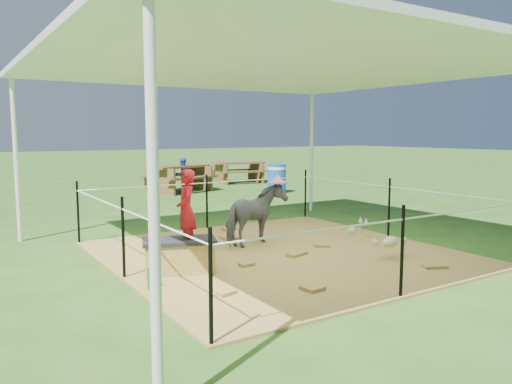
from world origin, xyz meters
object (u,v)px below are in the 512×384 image
foal (390,240)px  distant_person (182,175)px  trash_barrel (277,179)px  woman (186,202)px  straw_bale (180,257)px  pony (256,215)px  picnic_table_far (238,172)px  green_bottle (150,279)px  picnic_table_near (179,179)px

foal → distant_person: bearing=61.6°
trash_barrel → distant_person: bearing=142.9°
woman → foal: woman is taller
straw_bale → distant_person: distant_person is taller
straw_bale → pony: (1.61, 0.78, 0.28)m
picnic_table_far → distant_person: bearing=-145.3°
straw_bale → distant_person: size_ratio=0.81×
pony → distant_person: distant_person is taller
foal → woman: bearing=138.0°
foal → distant_person: 8.92m
foal → trash_barrel: bearing=43.9°
pony → distant_person: size_ratio=1.07×
foal → straw_bale: bearing=138.6°
green_bottle → trash_barrel: trash_barrel is taller
woman → picnic_table_far: (6.33, 9.47, -0.53)m
pony → foal: size_ratio=1.18×
trash_barrel → picnic_table_far: size_ratio=0.48×
pony → distant_person: (2.00, 7.18, 0.02)m
picnic_table_near → foal: bearing=-113.2°
green_bottle → foal: (3.27, -0.47, 0.14)m
green_bottle → distant_person: bearing=63.7°
green_bottle → pony: bearing=29.6°
straw_bale → green_bottle: (-0.55, -0.45, -0.07)m
pony → trash_barrel: bearing=-57.6°
straw_bale → trash_barrel: bearing=47.1°
straw_bale → distant_person: 8.74m
foal → picnic_table_far: bearing=47.7°
picnic_table_near → picnic_table_far: (2.87, 1.39, -0.03)m
woman → picnic_table_far: bearing=165.7°
green_bottle → foal: foal is taller
straw_bale → distant_person: bearing=65.6°
foal → picnic_table_far: 11.03m
woman → pony: size_ratio=0.91×
green_bottle → trash_barrel: size_ratio=0.28×
trash_barrel → picnic_table_near: bearing=141.7°
picnic_table_far → distant_person: (-2.82, -1.51, 0.15)m
picnic_table_far → distant_person: distant_person is taller
pony → picnic_table_near: bearing=-35.0°
foal → picnic_table_far: size_ratio=0.53×
trash_barrel → distant_person: 2.79m
green_bottle → pony: 2.51m
pony → straw_bale: bearing=95.7°
foal → picnic_table_near: picnic_table_near is taller
pony → picnic_table_far: pony is taller
straw_bale → woman: woman is taller
picnic_table_near → distant_person: bearing=-83.3°
green_bottle → trash_barrel: bearing=46.5°
straw_bale → foal: (2.72, -0.92, 0.07)m
green_bottle → pony: pony is taller
straw_bale → picnic_table_far: size_ratio=0.47×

